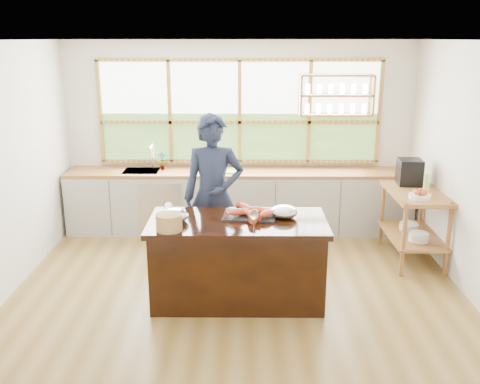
{
  "coord_description": "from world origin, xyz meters",
  "views": [
    {
      "loc": [
        0.06,
        -5.44,
        2.73
      ],
      "look_at": [
        0.02,
        0.15,
        1.1
      ],
      "focal_mm": 40.0,
      "sensor_mm": 36.0,
      "label": 1
    }
  ],
  "objects_px": {
    "wicker_basket": "(169,222)",
    "island": "(238,260)",
    "cook": "(213,197)",
    "espresso_machine": "(409,172)"
  },
  "relations": [
    {
      "from": "wicker_basket",
      "to": "island",
      "type": "bearing_deg",
      "value": 24.16
    },
    {
      "from": "cook",
      "to": "espresso_machine",
      "type": "distance_m",
      "value": 2.59
    },
    {
      "from": "espresso_machine",
      "to": "wicker_basket",
      "type": "bearing_deg",
      "value": -145.28
    },
    {
      "from": "cook",
      "to": "espresso_machine",
      "type": "height_order",
      "value": "cook"
    },
    {
      "from": "cook",
      "to": "wicker_basket",
      "type": "distance_m",
      "value": 1.04
    },
    {
      "from": "cook",
      "to": "wicker_basket",
      "type": "height_order",
      "value": "cook"
    },
    {
      "from": "island",
      "to": "espresso_machine",
      "type": "distance_m",
      "value": 2.68
    },
    {
      "from": "cook",
      "to": "wicker_basket",
      "type": "xyz_separation_m",
      "value": [
        -0.38,
        -0.97,
        0.03
      ]
    },
    {
      "from": "island",
      "to": "espresso_machine",
      "type": "xyz_separation_m",
      "value": [
        2.19,
        1.43,
        0.61
      ]
    },
    {
      "from": "wicker_basket",
      "to": "cook",
      "type": "bearing_deg",
      "value": 68.49
    }
  ]
}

